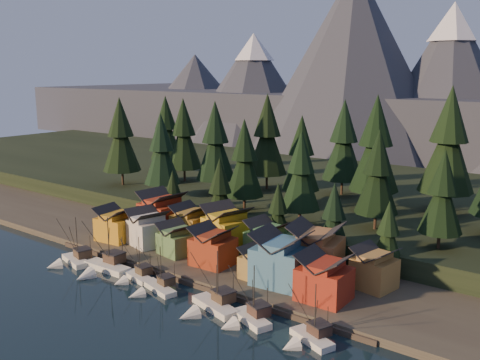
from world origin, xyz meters
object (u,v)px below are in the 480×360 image
Objects in this scene: boat_0 at (71,254)px; house_front_1 at (148,226)px; boat_6 at (308,331)px; house_back_1 at (191,222)px; boat_1 at (102,261)px; house_back_0 at (162,211)px; boat_5 at (247,311)px; boat_4 at (209,299)px; boat_3 at (154,283)px; house_front_0 at (116,223)px; boat_2 at (134,271)px.

boat_0 is 18.36m from house_front_1.
house_front_1 reaches higher than boat_6.
house_back_1 reaches higher than boat_6.
house_back_0 reaches higher than boat_1.
house_back_0 is at bearing 103.86° from boat_1.
house_back_0 is at bearing 99.80° from boat_0.
boat_1 is at bearing -159.11° from boat_5.
house_back_0 is (-36.98, 25.12, 4.81)m from boat_4.
house_back_0 reaches higher than house_front_1.
house_front_1 is at bearing 169.55° from boat_4.
house_front_0 reaches higher than boat_3.
house_back_0 is (2.60, 25.68, 4.78)m from boat_0.
boat_5 reaches higher than boat_6.
boat_6 is 61.95m from house_back_0.
boat_5 is at bearing -23.92° from house_back_0.
house_back_1 is (-26.83, 24.78, 3.82)m from boat_4.
boat_2 is 29.55m from boat_5.
house_back_0 is (-22.95, 25.14, 5.32)m from boat_3.
boat_1 is 16.35m from boat_3.
boat_1 reaches higher than house_front_1.
boat_4 reaches higher than boat_2.
house_front_0 is at bearing 167.63° from boat_3.
boat_2 is 0.98× the size of boat_3.
boat_0 reaches higher than boat_5.
boat_0 reaches higher than boat_2.
boat_4 reaches higher than house_back_1.
boat_4 is at bearing 7.87° from boat_2.
house_front_1 is at bearing 153.85° from boat_3.
house_back_1 is at bearing 3.14° from house_back_0.
boat_1 is at bearing -162.20° from boat_2.
boat_1 reaches higher than boat_2.
boat_5 is (38.44, -0.49, -0.12)m from boat_1.
boat_1 is 1.26× the size of boat_3.
boat_4 is 1.39× the size of house_back_1.
boat_3 is at bearing -0.13° from boat_2.
house_front_1 is (-2.34, 15.38, 3.57)m from boat_1.
house_back_1 is (14.80, 10.77, 0.31)m from house_front_0.
boat_0 is 1.09× the size of boat_6.
boat_5 is 1.06× the size of house_back_0.
house_back_0 is (-45.07, 24.93, 4.81)m from boat_5.
house_back_1 is at bearing 166.45° from boat_5.
house_front_0 is (-41.63, 14.01, 3.51)m from boat_4.
boat_4 is at bearing -12.36° from house_front_1.
boat_3 is 1.17× the size of house_back_1.
boat_0 is 1.31× the size of house_front_0.
boat_2 is at bearing -51.53° from house_back_0.
boat_1 is at bearing -67.54° from house_front_1.
house_back_1 reaches higher than house_front_0.
house_front_0 is 1.02× the size of house_back_1.
boat_1 is 50.03m from boat_6.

